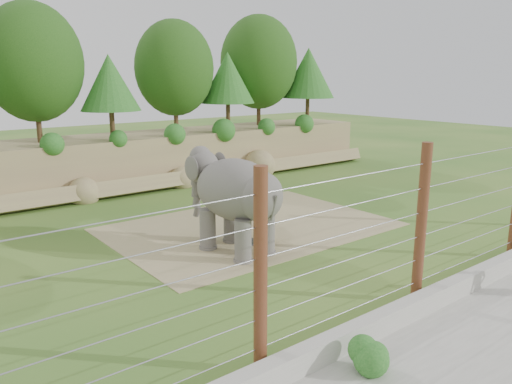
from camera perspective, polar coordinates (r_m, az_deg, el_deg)
ground at (r=16.16m, az=4.42°, el=-6.82°), size 90.00×90.00×0.00m
back_embankment at (r=26.24m, az=-13.70°, el=9.45°), size 30.00×5.52×8.77m
dirt_patch at (r=18.64m, az=-0.69°, el=-3.99°), size 10.00×7.00×0.02m
drain_grate at (r=17.01m, az=0.10°, el=-5.60°), size 1.00×0.60×0.03m
elephant at (r=15.68m, az=-2.24°, el=-1.38°), size 2.09×4.05×3.15m
stone_ball at (r=16.95m, az=1.08°, el=-4.52°), size 0.68×0.68×0.68m
retaining_wall at (r=13.11m, az=19.65°, el=-11.33°), size 26.00×0.35×0.50m
barrier_fence at (r=12.76m, az=18.37°, el=-3.51°), size 20.26×0.26×4.00m
walkway_shrub at (r=10.10m, az=12.56°, el=-17.85°), size 0.71×0.71×0.71m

